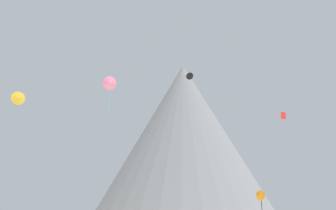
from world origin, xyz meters
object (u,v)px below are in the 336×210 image
kite_pink_mid (110,84)px  kite_black_high (190,76)px  rock_massif (180,152)px  kite_orange_low (260,197)px  kite_gold_mid (18,98)px  kite_red_mid (283,116)px

kite_pink_mid → kite_black_high: bearing=42.9°
rock_massif → kite_orange_low: 79.18m
rock_massif → kite_orange_low: size_ratio=15.30×
kite_orange_low → kite_gold_mid: kite_gold_mid is taller
kite_pink_mid → kite_black_high: 35.32m
rock_massif → kite_red_mid: bearing=-82.3°
rock_massif → kite_red_mid: rock_massif is taller
kite_red_mid → kite_black_high: bearing=-2.4°
rock_massif → kite_gold_mid: rock_massif is taller
kite_gold_mid → kite_black_high: 33.54m
kite_red_mid → kite_gold_mid: kite_gold_mid is taller
kite_orange_low → kite_pink_mid: kite_pink_mid is taller
rock_massif → kite_gold_mid: 65.89m
kite_orange_low → kite_pink_mid: 24.86m
kite_pink_mid → kite_gold_mid: bearing=105.1°
rock_massif → kite_orange_low: (0.76, -76.92, -18.76)m
kite_orange_low → kite_pink_mid: size_ratio=1.10×
kite_gold_mid → kite_black_high: bearing=-9.2°
kite_orange_low → kite_red_mid: 19.88m
rock_massif → kite_gold_mid: bearing=-123.8°
kite_red_mid → kite_black_high: size_ratio=0.84×
kite_orange_low → kite_red_mid: (8.11, 11.41, 14.11)m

